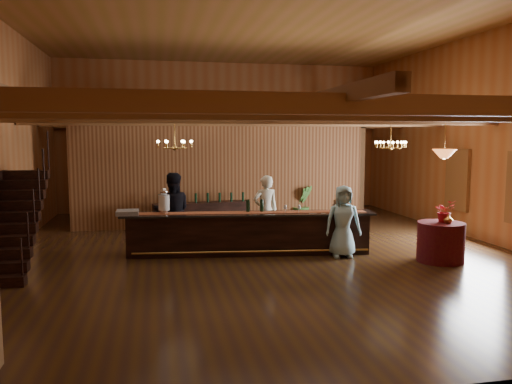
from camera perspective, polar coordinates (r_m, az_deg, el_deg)
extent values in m
plane|color=#3E2711|center=(12.35, 0.64, -6.62)|extent=(14.00, 14.00, 0.00)
plane|color=#9A6032|center=(12.33, 0.67, 19.13)|extent=(14.00, 14.00, 0.00)
cube|color=#A36739|center=(18.93, -3.82, 6.29)|extent=(12.00, 0.10, 5.50)
cube|color=#A36739|center=(5.39, 16.53, 5.79)|extent=(12.00, 0.10, 5.50)
cube|color=#A36739|center=(14.53, 24.60, 5.69)|extent=(0.10, 14.00, 5.50)
cube|color=brown|center=(6.76, 10.62, 9.83)|extent=(11.90, 0.20, 0.28)
cube|color=brown|center=(9.13, 4.66, 9.00)|extent=(11.90, 0.20, 0.28)
cube|color=brown|center=(11.55, 1.18, 8.47)|extent=(11.90, 0.20, 0.28)
cube|color=brown|center=(14.00, -1.08, 8.11)|extent=(11.90, 0.20, 0.28)
cube|color=brown|center=(16.46, -2.66, 7.85)|extent=(11.90, 0.20, 0.28)
cube|color=brown|center=(18.74, -3.75, 7.66)|extent=(11.90, 0.20, 0.28)
cube|color=brown|center=(11.94, -21.23, 8.65)|extent=(0.18, 13.90, 0.22)
cube|color=brown|center=(12.04, 0.66, 9.05)|extent=(0.18, 13.90, 0.22)
cube|color=brown|center=(13.71, 19.58, 8.36)|extent=(0.18, 13.90, 0.22)
cube|color=brown|center=(16.43, -18.35, 1.95)|extent=(0.20, 0.20, 3.20)
cube|color=brown|center=(17.75, 11.89, 2.44)|extent=(0.20, 0.20, 3.20)
cube|color=brown|center=(15.45, -3.89, 1.81)|extent=(9.00, 0.18, 3.10)
cube|color=white|center=(15.37, 22.06, 1.33)|extent=(0.12, 1.05, 1.75)
cube|color=black|center=(10.75, -27.16, -7.67)|extent=(1.00, 0.28, 0.20)
cube|color=black|center=(10.97, -26.82, -6.31)|extent=(1.00, 0.28, 0.20)
cube|color=black|center=(11.20, -26.49, -5.00)|extent=(1.00, 0.28, 0.20)
cube|color=black|center=(11.43, -26.18, -3.75)|extent=(1.00, 0.28, 0.20)
cube|color=black|center=(11.66, -25.88, -2.54)|extent=(1.00, 0.28, 0.20)
cube|color=black|center=(11.90, -25.60, -1.39)|extent=(1.00, 0.28, 0.20)
cube|color=black|center=(12.15, -25.32, -0.28)|extent=(1.00, 0.28, 0.20)
cube|color=black|center=(12.40, -25.06, 0.79)|extent=(1.00, 0.28, 0.20)
cube|color=black|center=(12.66, -24.81, 1.81)|extent=(1.00, 0.28, 0.20)
cube|color=black|center=(17.76, 0.08, -0.82)|extent=(1.20, 0.60, 1.10)
cube|color=#955B2D|center=(17.42, -9.64, -1.22)|extent=(1.00, 0.60, 1.00)
cube|color=black|center=(11.84, -0.81, -4.87)|extent=(5.68, 1.29, 0.94)
cube|color=black|center=(11.75, -0.81, -2.51)|extent=(5.97, 1.45, 0.05)
cube|color=maroon|center=(11.74, -0.81, -2.37)|extent=(5.55, 1.05, 0.01)
cylinder|color=#B08439|center=(11.54, -0.46, -6.83)|extent=(5.42, 0.71, 0.05)
cylinder|color=silver|center=(11.83, -10.45, -2.24)|extent=(0.18, 0.18, 0.08)
cylinder|color=silver|center=(11.80, -10.48, -1.19)|extent=(0.26, 0.26, 0.36)
sphere|color=silver|center=(11.77, -10.50, 0.02)|extent=(0.18, 0.18, 0.18)
cube|color=gray|center=(11.85, -14.47, -2.27)|extent=(0.50, 0.50, 0.10)
cube|color=#955B2D|center=(11.96, 9.02, -1.58)|extent=(0.06, 0.06, 0.30)
cube|color=#955B2D|center=(12.06, 10.26, -1.54)|extent=(0.06, 0.06, 0.30)
cylinder|color=#955B2D|center=(12.01, 9.64, -1.42)|extent=(0.24, 0.24, 0.24)
cylinder|color=black|center=(11.83, -0.95, -1.59)|extent=(0.07, 0.07, 0.30)
cylinder|color=black|center=(11.83, -0.90, -1.59)|extent=(0.07, 0.07, 0.30)
cylinder|color=black|center=(11.86, 0.64, -1.58)|extent=(0.07, 0.07, 0.30)
cylinder|color=black|center=(11.86, 0.70, -1.58)|extent=(0.07, 0.07, 0.30)
cube|color=black|center=(15.04, -6.19, -2.72)|extent=(2.93, 0.83, 0.81)
cylinder|color=#4E1612|center=(11.88, 20.35, -5.38)|extent=(1.02, 1.02, 0.88)
cylinder|color=#B08439|center=(11.75, -9.29, 6.67)|extent=(0.02, 0.02, 0.69)
sphere|color=#B08439|center=(11.75, -9.26, 4.98)|extent=(0.12, 0.12, 0.12)
torus|color=#B08439|center=(11.75, -9.27, 5.47)|extent=(0.80, 0.80, 0.04)
cylinder|color=#B08439|center=(13.57, 15.15, 6.41)|extent=(0.02, 0.02, 0.73)
sphere|color=#B08439|center=(13.57, 15.11, 4.88)|extent=(0.12, 0.12, 0.12)
torus|color=#B08439|center=(13.57, 15.12, 5.30)|extent=(0.80, 0.80, 0.04)
cylinder|color=#B08439|center=(11.64, 20.80, 6.07)|extent=(0.02, 0.02, 0.80)
cone|color=orange|center=(11.65, 20.72, 4.10)|extent=(0.52, 0.52, 0.20)
imported|color=silver|center=(12.71, 1.09, -2.12)|extent=(0.70, 0.50, 1.80)
imported|color=black|center=(12.39, -9.54, -2.19)|extent=(0.94, 0.74, 1.90)
imported|color=#A4E0F0|center=(11.67, 9.93, -3.32)|extent=(0.89, 0.66, 1.66)
imported|color=#3A702A|center=(16.03, 5.37, -1.43)|extent=(0.69, 0.56, 1.22)
imported|color=#AF1019|center=(11.84, 20.74, -2.05)|extent=(0.48, 0.43, 0.49)
imported|color=#B08439|center=(11.69, 21.13, -2.61)|extent=(0.20, 0.20, 0.32)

